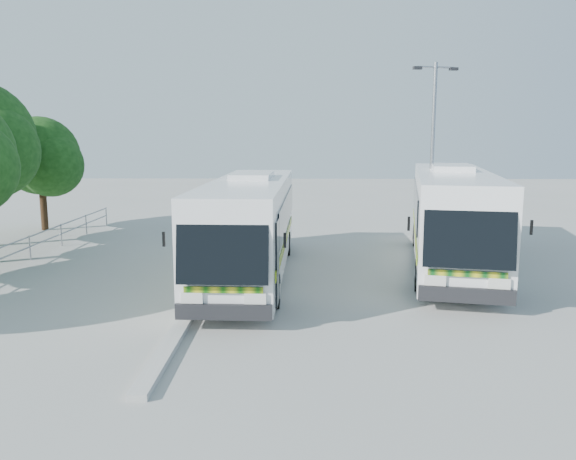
{
  "coord_description": "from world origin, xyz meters",
  "views": [
    {
      "loc": [
        0.71,
        -15.72,
        4.9
      ],
      "look_at": [
        0.36,
        2.95,
        1.77
      ],
      "focal_mm": 35.0,
      "sensor_mm": 36.0,
      "label": 1
    }
  ],
  "objects_px": {
    "coach_main": "(250,224)",
    "coach_adjacent": "(452,214)",
    "tree_far_e": "(41,156)",
    "lamppost": "(432,151)"
  },
  "relations": [
    {
      "from": "coach_main",
      "to": "coach_adjacent",
      "type": "bearing_deg",
      "value": 14.55
    },
    {
      "from": "tree_far_e",
      "to": "coach_main",
      "type": "bearing_deg",
      "value": -39.31
    },
    {
      "from": "coach_main",
      "to": "coach_adjacent",
      "type": "xyz_separation_m",
      "value": [
        7.54,
        1.75,
        0.11
      ]
    },
    {
      "from": "coach_main",
      "to": "lamppost",
      "type": "bearing_deg",
      "value": 28.03
    },
    {
      "from": "tree_far_e",
      "to": "coach_adjacent",
      "type": "xyz_separation_m",
      "value": [
        19.17,
        -7.77,
        -1.92
      ]
    },
    {
      "from": "tree_far_e",
      "to": "coach_main",
      "type": "xyz_separation_m",
      "value": [
        11.63,
        -9.52,
        -2.03
      ]
    },
    {
      "from": "coach_main",
      "to": "tree_far_e",
      "type": "bearing_deg",
      "value": 142.2
    },
    {
      "from": "coach_main",
      "to": "coach_adjacent",
      "type": "distance_m",
      "value": 7.74
    },
    {
      "from": "coach_adjacent",
      "to": "lamppost",
      "type": "height_order",
      "value": "lamppost"
    },
    {
      "from": "coach_main",
      "to": "lamppost",
      "type": "xyz_separation_m",
      "value": [
        7.13,
        3.56,
        2.44
      ]
    }
  ]
}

